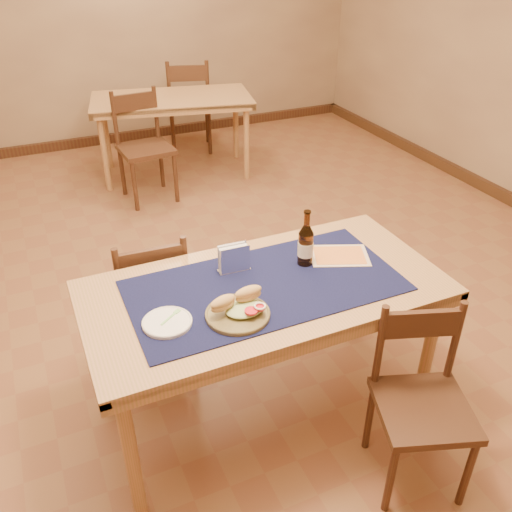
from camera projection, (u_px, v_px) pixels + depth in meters
name	position (u px, v px, depth m)	size (l,w,h in m)	color
room	(198.00, 94.00, 2.68)	(6.04, 7.04, 2.84)	brown
main_table	(265.00, 301.00, 2.44)	(1.60, 0.80, 0.75)	#B17D53
placemat	(265.00, 285.00, 2.39)	(1.20, 0.60, 0.01)	#10153D
baseboard	(210.00, 311.00, 3.39)	(6.00, 7.00, 0.10)	#402817
back_table	(172.00, 106.00, 5.05)	(1.58, 1.02, 0.75)	#B17D53
chair_main_far	(152.00, 295.00, 2.88)	(0.41, 0.41, 0.83)	#402817
chair_main_near	(421.00, 399.00, 2.26)	(0.48, 0.48, 0.82)	#402817
chair_back_near	(144.00, 145.00, 4.68)	(0.46, 0.46, 0.93)	#402817
chair_back_far	(189.00, 104.00, 5.67)	(0.55, 0.55, 0.97)	#402817
sandwich_plate	(239.00, 309.00, 2.20)	(0.27, 0.27, 0.10)	brown
side_plate	(167.00, 322.00, 2.16)	(0.20, 0.20, 0.02)	white
fork	(172.00, 316.00, 2.18)	(0.10, 0.08, 0.00)	#8CDD79
beer_bottle	(306.00, 245.00, 2.49)	(0.07, 0.07, 0.27)	#42220B
napkin_holder	(234.00, 259.00, 2.46)	(0.15, 0.06, 0.13)	white
menu_card	(339.00, 255.00, 2.60)	(0.33, 0.29, 0.01)	beige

